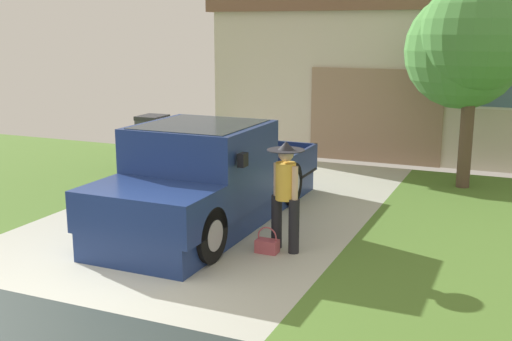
% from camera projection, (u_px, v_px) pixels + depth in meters
% --- Properties ---
extents(pickup_truck, '(2.07, 5.25, 1.71)m').
position_uv_depth(pickup_truck, '(204.00, 181.00, 10.25)').
color(pickup_truck, navy).
rests_on(pickup_truck, ground).
extents(person_with_hat, '(0.54, 0.54, 1.63)m').
position_uv_depth(person_with_hat, '(286.00, 190.00, 9.07)').
color(person_with_hat, black).
rests_on(person_with_hat, ground).
extents(handbag, '(0.33, 0.20, 0.39)m').
position_uv_depth(handbag, '(267.00, 245.00, 9.14)').
color(handbag, '#B24C56').
rests_on(handbag, ground).
extents(house_with_garage, '(8.93, 6.99, 4.26)m').
position_uv_depth(house_with_garage, '(402.00, 66.00, 17.93)').
color(house_with_garage, beige).
rests_on(house_with_garage, ground).
extents(front_yard_tree, '(2.61, 2.75, 4.21)m').
position_uv_depth(front_yard_tree, '(467.00, 45.00, 12.49)').
color(front_yard_tree, brown).
rests_on(front_yard_tree, ground).
extents(wheeled_trash_bin, '(0.60, 0.72, 1.12)m').
position_uv_depth(wheeled_trash_bin, '(153.00, 136.00, 15.47)').
color(wheeled_trash_bin, '#424247').
rests_on(wheeled_trash_bin, ground).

